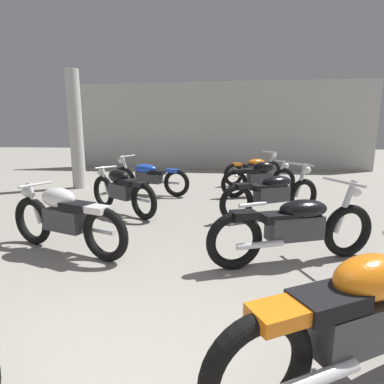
# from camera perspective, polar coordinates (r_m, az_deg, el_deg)

# --- Properties ---
(back_wall) EXTENTS (12.80, 0.24, 3.60)m
(back_wall) POSITION_cam_1_polar(r_m,az_deg,el_deg) (13.03, 4.49, 12.28)
(back_wall) COLOR #B2B2AD
(back_wall) RESTS_ON ground
(support_pillar) EXTENTS (0.36, 0.36, 3.20)m
(support_pillar) POSITION_cam_1_polar(r_m,az_deg,el_deg) (9.00, -21.18, 10.84)
(support_pillar) COLOR #B2B2AD
(support_pillar) RESTS_ON ground
(motorcycle_left_row_1) EXTENTS (1.90, 0.77, 0.88)m
(motorcycle_left_row_1) POSITION_cam_1_polar(r_m,az_deg,el_deg) (4.20, -22.95, -4.52)
(motorcycle_left_row_1) COLOR black
(motorcycle_left_row_1) RESTS_ON ground
(motorcycle_left_row_2) EXTENTS (1.68, 1.22, 0.88)m
(motorcycle_left_row_2) POSITION_cam_1_polar(r_m,az_deg,el_deg) (5.90, -13.22, 0.40)
(motorcycle_left_row_2) COLOR black
(motorcycle_left_row_2) RESTS_ON ground
(motorcycle_left_row_3) EXTENTS (2.13, 0.79, 0.97)m
(motorcycle_left_row_3) POSITION_cam_1_polar(r_m,az_deg,el_deg) (7.62, -8.23, 2.88)
(motorcycle_left_row_3) COLOR black
(motorcycle_left_row_3) RESTS_ON ground
(motorcycle_right_row_0) EXTENTS (1.78, 1.05, 0.88)m
(motorcycle_right_row_0) POSITION_cam_1_polar(r_m,az_deg,el_deg) (2.12, 28.62, -20.62)
(motorcycle_right_row_0) COLOR black
(motorcycle_right_row_0) RESTS_ON ground
(motorcycle_right_row_1) EXTENTS (2.07, 0.98, 0.97)m
(motorcycle_right_row_1) POSITION_cam_1_polar(r_m,az_deg,el_deg) (3.76, 19.08, -6.14)
(motorcycle_right_row_1) COLOR black
(motorcycle_right_row_1) RESTS_ON ground
(motorcycle_right_row_2) EXTENTS (1.92, 1.22, 0.97)m
(motorcycle_right_row_2) POSITION_cam_1_polar(r_m,az_deg,el_deg) (5.67, 15.03, -0.20)
(motorcycle_right_row_2) COLOR black
(motorcycle_right_row_2) RESTS_ON ground
(motorcycle_right_row_3) EXTENTS (1.88, 0.83, 0.88)m
(motorcycle_right_row_3) POSITION_cam_1_polar(r_m,az_deg,el_deg) (7.50, 12.74, 2.65)
(motorcycle_right_row_3) COLOR black
(motorcycle_right_row_3) RESTS_ON ground
(motorcycle_right_row_4) EXTENTS (1.83, 1.36, 0.97)m
(motorcycle_right_row_4) POSITION_cam_1_polar(r_m,az_deg,el_deg) (9.32, 11.70, 4.26)
(motorcycle_right_row_4) COLOR black
(motorcycle_right_row_4) RESTS_ON ground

